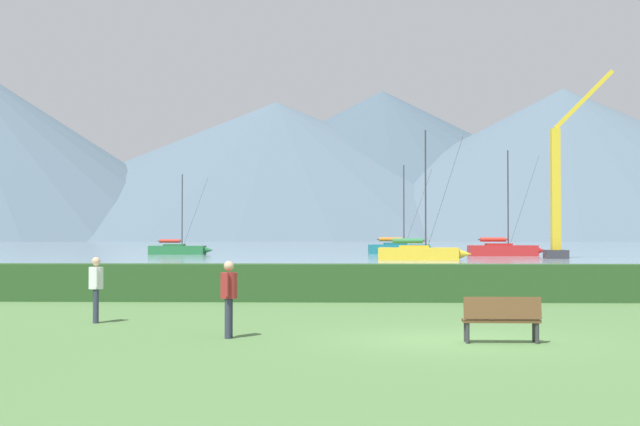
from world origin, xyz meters
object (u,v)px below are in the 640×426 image
sailboat_slip_6 (504,249)px  dock_crane (558,200)px  sailboat_slip_5 (420,252)px  sailboat_slip_3 (400,248)px  person_seated_viewer (229,293)px  person_standing_walker (96,284)px  sailboat_slip_0 (178,249)px  park_bench_near_path (502,317)px

sailboat_slip_6 → dock_crane: 11.88m
sailboat_slip_6 → sailboat_slip_5: bearing=-124.9°
sailboat_slip_3 → person_seated_viewer: 84.58m
sailboat_slip_3 → person_standing_walker: sailboat_slip_3 is taller
sailboat_slip_6 → person_seated_viewer: 77.31m
sailboat_slip_5 → dock_crane: size_ratio=0.65×
sailboat_slip_5 → sailboat_slip_3: bearing=97.2°
person_seated_viewer → sailboat_slip_0: bearing=104.7°
sailboat_slip_6 → park_bench_near_path: size_ratio=7.02×
park_bench_near_path → sailboat_slip_3: bearing=88.9°
sailboat_slip_0 → person_standing_walker: size_ratio=5.41×
sailboat_slip_3 → sailboat_slip_5: 25.07m
park_bench_near_path → person_seated_viewer: 5.74m
person_seated_viewer → sailboat_slip_5: bearing=84.8°
sailboat_slip_5 → person_standing_walker: bearing=-96.2°
sailboat_slip_5 → person_standing_walker: (-12.48, -55.89, 0.30)m
person_standing_walker → park_bench_near_path: bearing=-39.7°
park_bench_near_path → sailboat_slip_0: bearing=105.9°
park_bench_near_path → dock_crane: bearing=76.8°
sailboat_slip_0 → sailboat_slip_3: bearing=9.5°
person_seated_viewer → dock_crane: 68.39m
sailboat_slip_5 → park_bench_near_path: (-3.03, -59.81, -0.15)m
sailboat_slip_5 → sailboat_slip_6: (9.89, 15.94, 0.00)m
person_standing_walker → dock_crane: dock_crane is taller
sailboat_slip_6 → person_standing_walker: (-22.38, -71.84, 0.29)m
sailboat_slip_6 → dock_crane: dock_crane is taller
dock_crane → sailboat_slip_3: bearing=124.7°
sailboat_slip_3 → sailboat_slip_5: bearing=-93.0°
sailboat_slip_5 → person_seated_viewer: sailboat_slip_5 is taller
sailboat_slip_6 → person_seated_viewer: bearing=-107.0°
sailboat_slip_0 → sailboat_slip_6: 35.57m
park_bench_near_path → person_standing_walker: person_standing_walker is taller
sailboat_slip_0 → park_bench_near_path: (22.17, -81.52, -0.06)m
sailboat_slip_5 → sailboat_slip_6: size_ratio=1.03×
park_bench_near_path → person_standing_walker: 10.24m
sailboat_slip_0 → park_bench_near_path: sailboat_slip_0 is taller
sailboat_slip_0 → person_seated_viewer: bearing=-76.6°
sailboat_slip_5 → dock_crane: (13.15, 5.54, 4.75)m
sailboat_slip_3 → park_bench_near_path: bearing=-95.6°
park_bench_near_path → person_seated_viewer: size_ratio=0.95×
dock_crane → park_bench_near_path: bearing=-103.9°
sailboat_slip_0 → dock_crane: dock_crane is taller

